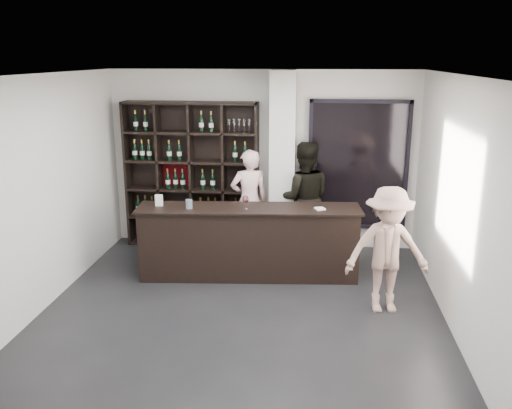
# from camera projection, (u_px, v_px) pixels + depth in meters

# --- Properties ---
(floor) EXTENTS (5.00, 5.50, 0.01)m
(floor) POSITION_uv_depth(u_px,v_px,m) (240.00, 318.00, 6.66)
(floor) COLOR black
(floor) RESTS_ON ground
(wine_shelf) EXTENTS (2.20, 0.35, 2.40)m
(wine_shelf) POSITION_uv_depth(u_px,v_px,m) (192.00, 175.00, 8.92)
(wine_shelf) COLOR black
(wine_shelf) RESTS_ON floor
(structural_column) EXTENTS (0.40, 0.40, 2.90)m
(structural_column) POSITION_uv_depth(u_px,v_px,m) (283.00, 163.00, 8.60)
(structural_column) COLOR silver
(structural_column) RESTS_ON floor
(glass_panel) EXTENTS (1.60, 0.08, 2.10)m
(glass_panel) POSITION_uv_depth(u_px,v_px,m) (358.00, 165.00, 8.70)
(glass_panel) COLOR black
(glass_panel) RESTS_ON floor
(tasting_counter) EXTENTS (3.16, 0.66, 1.04)m
(tasting_counter) POSITION_uv_depth(u_px,v_px,m) (249.00, 242.00, 7.77)
(tasting_counter) COLOR black
(tasting_counter) RESTS_ON floor
(taster_pink) EXTENTS (0.71, 0.57, 1.68)m
(taster_pink) POSITION_uv_depth(u_px,v_px,m) (249.00, 201.00, 8.75)
(taster_pink) COLOR #FFCECE
(taster_pink) RESTS_ON floor
(taster_black) EXTENTS (0.93, 0.75, 1.82)m
(taster_black) POSITION_uv_depth(u_px,v_px,m) (304.00, 198.00, 8.64)
(taster_black) COLOR black
(taster_black) RESTS_ON floor
(customer) EXTENTS (1.10, 0.72, 1.60)m
(customer) POSITION_uv_depth(u_px,v_px,m) (387.00, 250.00, 6.64)
(customer) COLOR #A27C6F
(customer) RESTS_ON floor
(wine_glass) EXTENTS (0.11, 0.11, 0.22)m
(wine_glass) POSITION_uv_depth(u_px,v_px,m) (246.00, 202.00, 7.51)
(wine_glass) COLOR white
(wine_glass) RESTS_ON tasting_counter
(spit_cup) EXTENTS (0.12, 0.12, 0.13)m
(spit_cup) POSITION_uv_depth(u_px,v_px,m) (189.00, 204.00, 7.56)
(spit_cup) COLOR #A1B8CA
(spit_cup) RESTS_ON tasting_counter
(napkin_stack) EXTENTS (0.17, 0.17, 0.02)m
(napkin_stack) POSITION_uv_depth(u_px,v_px,m) (320.00, 209.00, 7.53)
(napkin_stack) COLOR white
(napkin_stack) RESTS_ON tasting_counter
(card_stand) EXTENTS (0.11, 0.07, 0.16)m
(card_stand) POSITION_uv_depth(u_px,v_px,m) (159.00, 200.00, 7.69)
(card_stand) COLOR white
(card_stand) RESTS_ON tasting_counter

